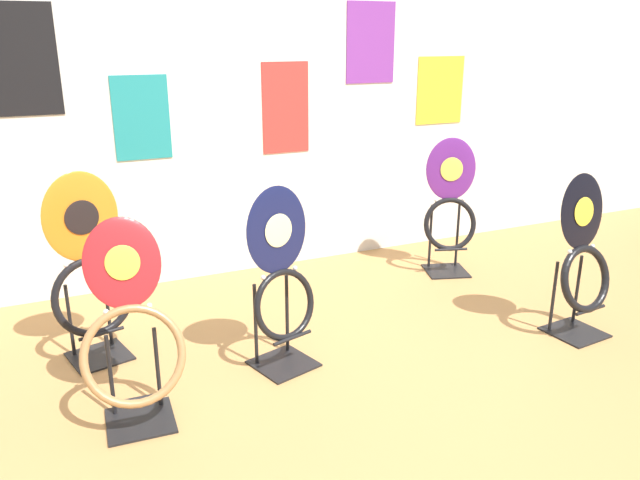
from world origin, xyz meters
TOP-DOWN VIEW (x-y plane):
  - ground_plane at (0.00, 0.00)m, footprint 14.00×14.00m
  - wall_back at (-0.00, 2.16)m, footprint 8.00×0.07m
  - toilet_seat_display_navy_moon at (-0.38, 0.77)m, footprint 0.37×0.35m
  - toilet_seat_display_crimson_swirl at (-1.11, 0.60)m, footprint 0.44×0.38m
  - toilet_seat_display_jazz_black at (1.23, 0.42)m, footprint 0.38×0.31m
  - toilet_seat_display_purple_note at (1.14, 1.51)m, footprint 0.39×0.35m
  - toilet_seat_display_orange_sun at (-1.21, 1.24)m, footprint 0.42×0.34m

SIDE VIEW (x-z plane):
  - ground_plane at x=0.00m, z-range 0.00..0.00m
  - toilet_seat_display_jazz_black at x=1.23m, z-range -0.05..0.85m
  - toilet_seat_display_crimson_swirl at x=-1.11m, z-range -0.02..0.84m
  - toilet_seat_display_navy_moon at x=-0.38m, z-range -0.02..0.90m
  - toilet_seat_display_purple_note at x=1.14m, z-range 0.00..0.93m
  - toilet_seat_display_orange_sun at x=-1.21m, z-range -0.01..0.96m
  - wall_back at x=0.00m, z-range 0.00..2.60m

